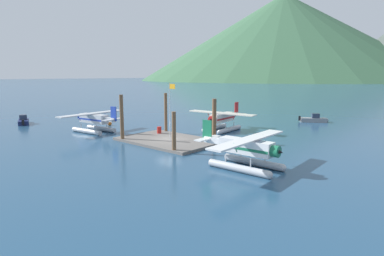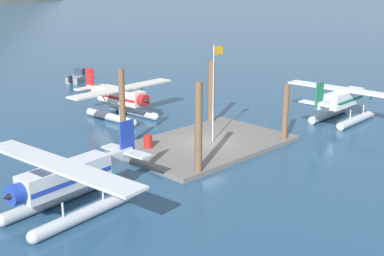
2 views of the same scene
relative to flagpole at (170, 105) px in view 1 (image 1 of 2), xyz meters
The scene contains 15 objects.
ground_plane 4.52m from the flagpole, 162.63° to the left, with size 1200.00×1200.00×0.00m, color navy.
dock_platform 4.37m from the flagpole, 162.63° to the left, with size 11.81×7.68×0.30m, color #66605B.
piling_near_left 6.19m from the flagpole, 146.18° to the right, with size 0.44×0.44×5.64m, color brown.
piling_near_right 5.56m from the flagpole, 40.93° to the right, with size 0.43×0.43×4.28m, color brown.
piling_far_left 6.54m from the flagpole, 141.05° to the left, with size 0.41×0.41×5.53m, color brown.
piling_far_right 5.52m from the flagpole, 45.15° to the left, with size 0.51×0.51×5.19m, color brown.
flagpole is the anchor object (origin of this frame).
fuel_drum 6.05m from the flagpole, 153.74° to the left, with size 0.62×0.62×0.88m.
mooring_buoy 17.04m from the flagpole, behind, with size 0.67×0.67×0.67m, color orange.
mountain_ridge_west_peak 465.58m from the flagpole, 114.23° to the left, with size 413.87×413.87×123.22m.
seaplane_cream_bow_centre 10.93m from the flagpole, 90.75° to the left, with size 10.48×7.97×3.84m.
seaplane_white_stbd_aft 13.13m from the flagpole, 14.66° to the right, with size 7.98×10.43×3.84m.
seaplane_silver_port_aft 13.56m from the flagpole, behind, with size 7.95×10.49×3.84m.
boat_grey_open_north 28.92m from the flagpole, 76.51° to the left, with size 4.38×3.43×1.50m.
boat_navy_open_sw 29.34m from the flagpole, 168.63° to the right, with size 4.62×2.97×1.50m.
Camera 1 is at (26.84, -26.20, 7.98)m, focal length 29.59 mm.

